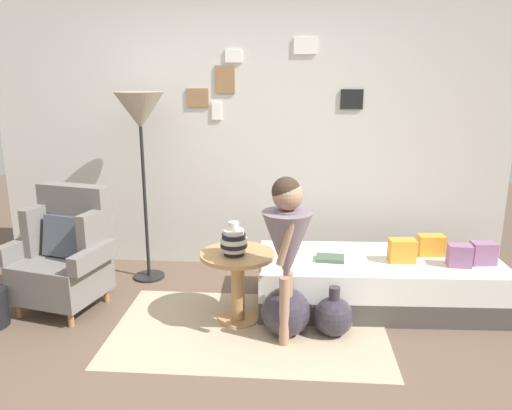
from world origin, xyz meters
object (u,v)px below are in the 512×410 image
(floor_lamp, at_px, (140,117))
(demijohn_far, at_px, (333,316))
(armchair, at_px, (65,254))
(person_child, at_px, (287,239))
(demijohn_near, at_px, (286,311))
(side_table, at_px, (238,273))
(book_on_daybed, at_px, (330,258))
(daybed, at_px, (378,282))
(vase_striped, at_px, (234,241))

(floor_lamp, relative_size, demijohn_far, 4.53)
(armchair, relative_size, person_child, 0.82)
(armchair, relative_size, demijohn_near, 2.22)
(person_child, height_order, demijohn_far, person_child)
(floor_lamp, distance_m, person_child, 1.80)
(side_table, height_order, floor_lamp, floor_lamp)
(side_table, bearing_deg, book_on_daybed, 22.54)
(side_table, bearing_deg, floor_lamp, 139.85)
(daybed, xyz_separation_m, book_on_daybed, (-0.39, -0.07, 0.22))
(person_child, distance_m, demijohn_near, 0.59)
(daybed, bearing_deg, person_child, -138.56)
(armchair, height_order, demijohn_near, armchair)
(armchair, height_order, daybed, armchair)
(armchair, xyz_separation_m, side_table, (1.39, -0.15, -0.05))
(floor_lamp, bearing_deg, demijohn_near, -36.77)
(person_child, bearing_deg, side_table, 141.85)
(side_table, relative_size, vase_striped, 2.22)
(person_child, xyz_separation_m, demijohn_far, (0.34, 0.12, -0.61))
(floor_lamp, bearing_deg, book_on_daybed, -16.59)
(side_table, xyz_separation_m, person_child, (0.36, -0.29, 0.37))
(daybed, relative_size, side_table, 3.47)
(floor_lamp, height_order, person_child, floor_lamp)
(floor_lamp, relative_size, book_on_daybed, 7.62)
(demijohn_near, bearing_deg, armchair, 169.23)
(demijohn_near, distance_m, demijohn_far, 0.34)
(armchair, relative_size, vase_striped, 3.88)
(armchair, height_order, side_table, armchair)
(floor_lamp, relative_size, person_child, 1.42)
(person_child, xyz_separation_m, demijohn_near, (-0.00, 0.10, -0.58))
(daybed, distance_m, floor_lamp, 2.41)
(person_child, height_order, demijohn_near, person_child)
(floor_lamp, bearing_deg, daybed, -11.64)
(armchair, xyz_separation_m, floor_lamp, (0.48, 0.62, 1.02))
(vase_striped, bearing_deg, side_table, 63.37)
(daybed, distance_m, side_table, 1.17)
(daybed, distance_m, demijohn_near, 0.91)
(book_on_daybed, bearing_deg, side_table, -157.46)
(side_table, xyz_separation_m, demijohn_far, (0.70, -0.16, -0.24))
(armchair, xyz_separation_m, book_on_daybed, (2.09, 0.14, -0.02))
(side_table, distance_m, demijohn_far, 0.76)
(armchair, distance_m, demijohn_near, 1.80)
(side_table, distance_m, person_child, 0.59)
(daybed, distance_m, demijohn_far, 0.65)
(vase_striped, relative_size, book_on_daybed, 1.14)
(daybed, xyz_separation_m, side_table, (-1.09, -0.36, 0.19))
(side_table, height_order, demijohn_far, side_table)
(floor_lamp, distance_m, demijohn_near, 2.05)
(armchair, bearing_deg, side_table, -6.17)
(armchair, bearing_deg, person_child, -13.98)
(person_child, height_order, book_on_daybed, person_child)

